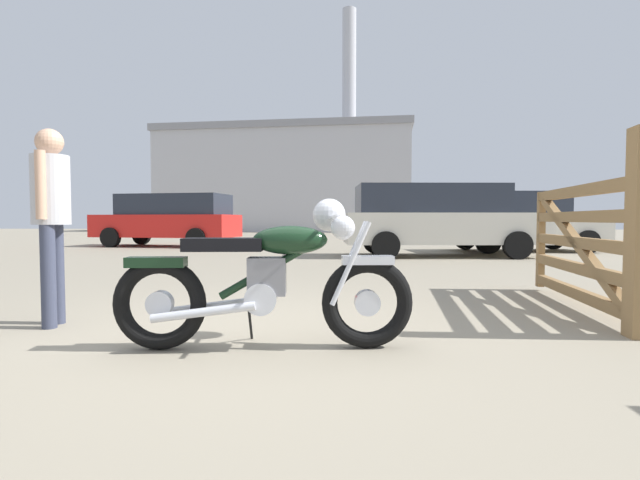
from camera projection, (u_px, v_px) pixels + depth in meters
The scene contains 8 objects.
ground_plane at pixel (244, 340), 3.47m from camera, with size 80.00×80.00×0.00m, color gray.
vintage_motorcycle at pixel (272, 278), 3.24m from camera, with size 2.08×0.73×1.07m.
timber_gate at pixel (590, 240), 4.42m from camera, with size 0.34×2.54×1.60m.
bystander at pixel (51, 206), 3.89m from camera, with size 0.30×0.45×1.66m.
dark_sedan_left at pixel (170, 218), 15.54m from camera, with size 4.88×2.41×1.74m.
blue_hatchback_right at pixel (437, 218), 11.33m from camera, with size 4.83×2.27×1.74m.
silver_sedan_mid at pixel (523, 222), 13.12m from camera, with size 4.36×2.26×1.67m.
industrial_building at pixel (293, 182), 38.21m from camera, with size 19.84×13.02×17.70m.
Camera 1 is at (0.82, -3.39, 0.90)m, focal length 26.02 mm.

